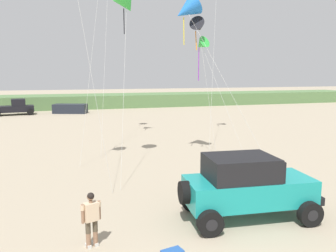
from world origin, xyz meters
The scene contains 9 objects.
dune_ridge centered at (2.17, 47.59, 0.95)m, with size 90.00×7.31×1.91m, color #567A47.
jeep centered at (2.47, 4.39, 1.20)m, with size 4.95×2.74×2.26m.
person_watching centered at (-2.90, 3.92, 0.94)m, with size 0.60×0.40×1.67m.
distant_pickup centered at (-9.35, 40.15, 0.94)m, with size 4.80×2.90×1.98m.
distant_sedan centered at (-2.75, 40.02, 0.60)m, with size 4.20×1.70×1.20m, color #1E232D.
kite_blue_swept centered at (3.32, 13.00, 8.59)m, with size 3.48×6.28×9.48m.
kite_orange_streamer centered at (4.42, 13.40, 6.75)m, with size 1.99×3.91×7.27m.
kite_white_parafoil centered at (4.17, 13.25, 7.76)m, with size 1.26×2.24×8.38m.
kite_red_delta centered at (-0.17, 12.55, 8.67)m, with size 2.06×4.93×9.41m.
Camera 1 is at (-3.51, -5.71, 5.04)m, focal length 36.41 mm.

